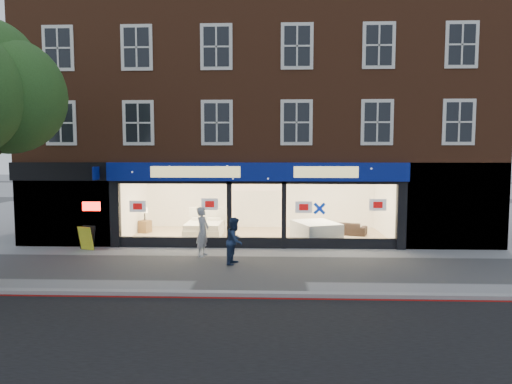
# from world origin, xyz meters

# --- Properties ---
(ground) EXTENTS (120.00, 120.00, 0.00)m
(ground) POSITION_xyz_m (0.00, 0.00, 0.00)
(ground) COLOR gray
(ground) RESTS_ON ground
(kerb_line) EXTENTS (60.00, 0.10, 0.01)m
(kerb_line) POSITION_xyz_m (0.00, -3.10, 0.01)
(kerb_line) COLOR #8C0A07
(kerb_line) RESTS_ON ground
(kerb_stone) EXTENTS (60.00, 0.25, 0.12)m
(kerb_stone) POSITION_xyz_m (0.00, -2.90, 0.06)
(kerb_stone) COLOR gray
(kerb_stone) RESTS_ON ground
(showroom_floor) EXTENTS (11.00, 4.50, 0.10)m
(showroom_floor) POSITION_xyz_m (0.00, 5.25, 0.05)
(showroom_floor) COLOR tan
(showroom_floor) RESTS_ON ground
(building) EXTENTS (19.00, 8.26, 10.30)m
(building) POSITION_xyz_m (-0.02, 6.93, 6.67)
(building) COLOR brown
(building) RESTS_ON ground
(display_bed) EXTENTS (1.64, 1.99, 1.10)m
(display_bed) POSITION_xyz_m (-2.36, 5.28, 0.41)
(display_bed) COLOR silver
(display_bed) RESTS_ON showroom_floor
(bedside_table) EXTENTS (0.57, 0.57, 0.55)m
(bedside_table) POSITION_xyz_m (-5.10, 5.67, 0.38)
(bedside_table) COLOR brown
(bedside_table) RESTS_ON showroom_floor
(mattress_stack) EXTENTS (2.08, 2.31, 0.75)m
(mattress_stack) POSITION_xyz_m (2.39, 4.16, 0.48)
(mattress_stack) COLOR silver
(mattress_stack) RESTS_ON showroom_floor
(sofa) EXTENTS (2.01, 1.32, 0.55)m
(sofa) POSITION_xyz_m (3.77, 5.60, 0.37)
(sofa) COLOR black
(sofa) RESTS_ON showroom_floor
(a_board) EXTENTS (0.69, 0.56, 0.91)m
(a_board) POSITION_xyz_m (-6.41, 2.45, 0.46)
(a_board) COLOR yellow
(a_board) RESTS_ON ground
(pedestrian_grey) EXTENTS (0.58, 0.73, 1.76)m
(pedestrian_grey) POSITION_xyz_m (-1.86, 1.58, 0.88)
(pedestrian_grey) COLOR #A6A8AD
(pedestrian_grey) RESTS_ON ground
(pedestrian_blue) EXTENTS (0.75, 0.87, 1.55)m
(pedestrian_blue) POSITION_xyz_m (-0.63, 0.49, 0.77)
(pedestrian_blue) COLOR #1B2B4D
(pedestrian_blue) RESTS_ON ground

